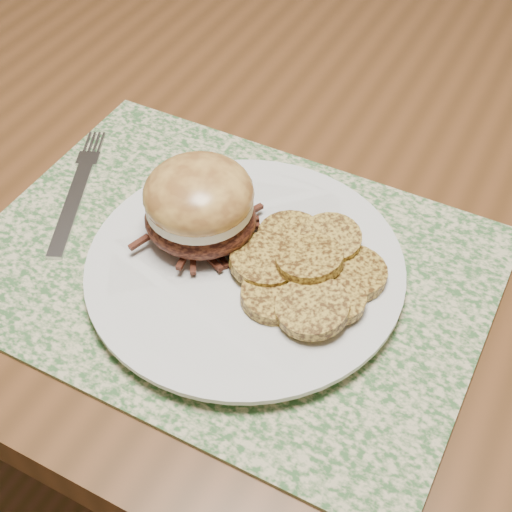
{
  "coord_description": "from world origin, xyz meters",
  "views": [
    {
      "loc": [
        0.21,
        -0.59,
        1.22
      ],
      "look_at": [
        0.03,
        -0.23,
        0.79
      ],
      "focal_mm": 50.0,
      "sensor_mm": 36.0,
      "label": 1
    }
  ],
  "objects": [
    {
      "name": "dinner_plate",
      "position": [
        0.01,
        -0.23,
        0.76
      ],
      "size": [
        0.26,
        0.26,
        0.02
      ],
      "primitive_type": "cylinder",
      "color": "silver",
      "rests_on": "placemat"
    },
    {
      "name": "roasted_potatoes",
      "position": [
        0.07,
        -0.22,
        0.78
      ],
      "size": [
        0.15,
        0.16,
        0.03
      ],
      "color": "#B49135",
      "rests_on": "dinner_plate"
    },
    {
      "name": "placemat",
      "position": [
        -0.0,
        -0.22,
        0.75
      ],
      "size": [
        0.45,
        0.33,
        0.0
      ],
      "primitive_type": "cube",
      "color": "#396333",
      "rests_on": "dining_table"
    },
    {
      "name": "dining_table",
      "position": [
        0.0,
        0.0,
        0.67
      ],
      "size": [
        1.5,
        0.9,
        0.75
      ],
      "color": "brown",
      "rests_on": "ground"
    },
    {
      "name": "fork",
      "position": [
        -0.18,
        -0.21,
        0.76
      ],
      "size": [
        0.09,
        0.17,
        0.0
      ],
      "rotation": [
        0.0,
        0.0,
        0.42
      ],
      "color": "#B5B5BC",
      "rests_on": "placemat"
    },
    {
      "name": "pork_sandwich",
      "position": [
        -0.04,
        -0.21,
        0.81
      ],
      "size": [
        0.12,
        0.11,
        0.07
      ],
      "rotation": [
        0.0,
        0.0,
        0.23
      ],
      "color": "black",
      "rests_on": "dinner_plate"
    },
    {
      "name": "ground",
      "position": [
        0.0,
        0.0,
        0.0
      ],
      "size": [
        3.5,
        3.5,
        0.0
      ],
      "primitive_type": "plane",
      "color": "#53391C",
      "rests_on": "ground"
    }
  ]
}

